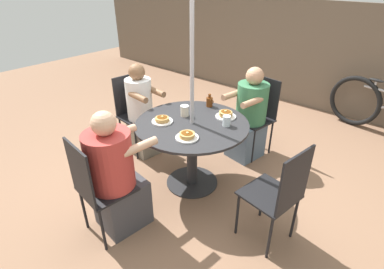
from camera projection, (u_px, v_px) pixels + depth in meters
name	position (u px, v px, depth m)	size (l,w,h in m)	color
ground_plane	(192.00, 182.00, 3.36)	(12.00, 12.00, 0.00)	#8C664C
back_fence	(307.00, 56.00, 4.89)	(10.00, 0.06, 1.69)	brown
patio_table	(192.00, 137.00, 3.07)	(1.15, 1.15, 0.75)	#28282B
umbrella_pole	(192.00, 77.00, 2.76)	(0.04, 0.04, 2.44)	#ADADB2
patio_chair_north	(259.00, 112.00, 3.70)	(0.47, 0.47, 0.96)	black
diner_north	(249.00, 118.00, 3.61)	(0.43, 0.55, 1.14)	slate
patio_chair_east	(134.00, 109.00, 3.78)	(0.45, 0.45, 0.96)	black
diner_east	(142.00, 114.00, 3.67)	(0.50, 0.35, 1.16)	gray
patio_chair_south	(96.00, 185.00, 2.45)	(0.45, 0.45, 0.96)	black
diner_south	(116.00, 178.00, 2.57)	(0.43, 0.58, 1.16)	#3D3D42
patio_chair_west	(280.00, 192.00, 2.37)	(0.47, 0.47, 0.96)	black
pancake_plate_a	(162.00, 120.00, 3.00)	(0.21, 0.21, 0.07)	white
pancake_plate_b	(226.00, 115.00, 3.10)	(0.21, 0.21, 0.08)	white
pancake_plate_c	(187.00, 136.00, 2.71)	(0.21, 0.21, 0.07)	white
syrup_bottle	(210.00, 102.00, 3.33)	(0.09, 0.07, 0.14)	#602D0F
coffee_cup	(185.00, 111.00, 3.11)	(0.09, 0.09, 0.11)	beige
drinking_glass_a	(227.00, 121.00, 2.92)	(0.08, 0.08, 0.10)	silver
bicycle	(384.00, 109.00, 4.16)	(1.56, 0.46, 0.77)	black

